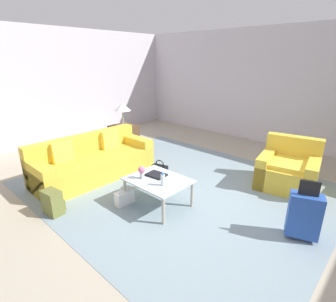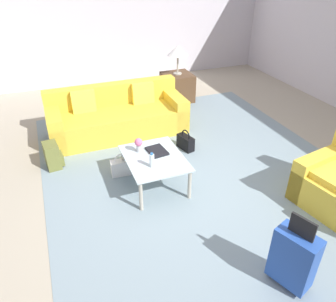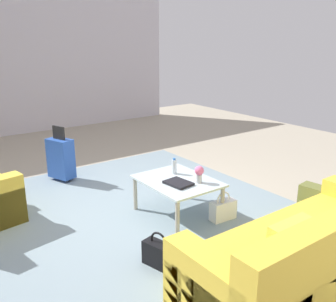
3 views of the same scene
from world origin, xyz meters
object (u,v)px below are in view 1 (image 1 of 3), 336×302
object	(u,v)px
side_table	(124,136)
handbag_black	(160,170)
armchair	(288,171)
coffee_table_book	(156,175)
table_lamp	(122,107)
suitcase_blue	(304,215)
couch	(92,162)
backpack_olive	(53,203)
coffee_table	(158,183)
water_bottle	(163,180)
handbag_white	(125,197)
flower_vase	(142,171)

from	to	relation	value
side_table	handbag_black	xyz separation A→B (m)	(2.04, -0.69, -0.17)
armchair	coffee_table_book	bearing A→B (deg)	-123.89
table_lamp	suitcase_blue	bearing A→B (deg)	-9.46
table_lamp	couch	bearing A→B (deg)	-57.81
backpack_olive	table_lamp	bearing A→B (deg)	122.81
couch	handbag_black	world-z (taller)	couch
armchair	suitcase_blue	xyz separation A→B (m)	(0.71, -1.47, 0.06)
coffee_table	coffee_table_book	distance (m)	0.16
water_bottle	backpack_olive	size ratio (longest dim) A/B	0.51
suitcase_blue	handbag_white	world-z (taller)	suitcase_blue
side_table	flower_vase	bearing A→B (deg)	-32.60
suitcase_blue	handbag_black	bearing A→B (deg)	177.81
couch	coffee_table	world-z (taller)	couch
armchair	backpack_olive	size ratio (longest dim) A/B	2.87
armchair	table_lamp	distance (m)	4.22
backpack_olive	suitcase_blue	bearing A→B (deg)	33.54
flower_vase	suitcase_blue	xyz separation A→B (m)	(2.22, 0.85, -0.23)
coffee_table_book	handbag_white	world-z (taller)	coffee_table_book
water_bottle	coffee_table_book	bearing A→B (deg)	150.64
water_bottle	side_table	bearing A→B (deg)	151.93
armchair	couch	bearing A→B (deg)	-143.56
armchair	handbag_black	bearing A→B (deg)	-146.24
backpack_olive	coffee_table_book	bearing A→B (deg)	57.24
water_bottle	coffee_table_book	world-z (taller)	water_bottle
water_bottle	backpack_olive	world-z (taller)	water_bottle
flower_vase	handbag_white	size ratio (longest dim) A/B	0.57
table_lamp	suitcase_blue	xyz separation A→B (m)	(4.80, -0.80, -0.73)
suitcase_blue	handbag_black	xyz separation A→B (m)	(-2.76, 0.11, -0.23)
water_bottle	table_lamp	bearing A→B (deg)	151.93
couch	backpack_olive	xyz separation A→B (m)	(0.79, -1.19, -0.10)
flower_vase	handbag_white	bearing A→B (deg)	-132.45
armchair	suitcase_blue	world-z (taller)	armchair
suitcase_blue	table_lamp	bearing A→B (deg)	170.54
table_lamp	backpack_olive	xyz separation A→B (m)	(1.80, -2.79, -0.89)
handbag_black	couch	bearing A→B (deg)	-138.74
coffee_table_book	handbag_white	bearing A→B (deg)	-130.38
armchair	handbag_white	distance (m)	3.07
water_bottle	armchair	bearing A→B (deg)	64.46
handbag_white	coffee_table	bearing A→B (deg)	41.26
side_table	handbag_black	bearing A→B (deg)	-18.81
couch	water_bottle	distance (m)	2.01
armchair	coffee_table_book	xyz separation A→B (m)	(-1.41, -2.09, 0.18)
side_table	table_lamp	distance (m)	0.79
table_lamp	suitcase_blue	world-z (taller)	table_lamp
flower_vase	side_table	distance (m)	3.08
handbag_white	suitcase_blue	bearing A→B (deg)	23.82
couch	backpack_olive	bearing A→B (deg)	-56.36
armchair	backpack_olive	bearing A→B (deg)	-123.44
handbag_black	table_lamp	bearing A→B (deg)	161.19
armchair	backpack_olive	xyz separation A→B (m)	(-2.29, -3.46, -0.11)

